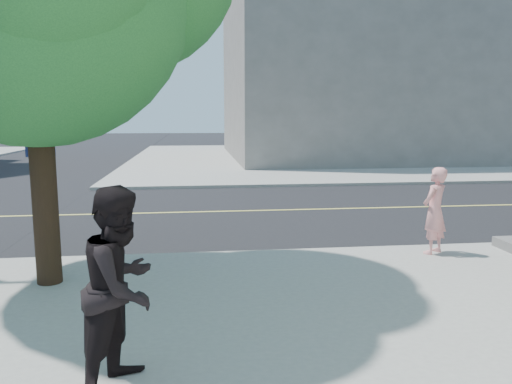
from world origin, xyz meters
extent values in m
plane|color=black|center=(0.00, 0.00, 0.00)|extent=(140.00, 140.00, 0.00)
cube|color=black|center=(0.00, 4.50, 0.01)|extent=(140.00, 9.00, 0.01)
cube|color=gray|center=(13.50, 21.50, 0.06)|extent=(29.00, 25.00, 0.12)
cube|color=slate|center=(14.00, 22.00, 7.12)|extent=(18.00, 16.00, 14.00)
imported|color=pink|center=(7.00, -0.59, 0.91)|extent=(0.69, 0.65, 1.58)
imported|color=black|center=(2.02, -4.53, 1.06)|extent=(1.01, 1.12, 1.87)
cylinder|color=black|center=(0.50, -1.44, 1.95)|extent=(0.37, 0.37, 3.65)
cylinder|color=black|center=(0.21, -0.67, 2.23)|extent=(0.12, 0.12, 4.23)
cube|color=white|center=(0.26, -0.69, 2.74)|extent=(0.55, 0.04, 0.20)
cube|color=navy|center=(0.26, -0.69, 2.23)|extent=(0.45, 0.04, 0.55)
imported|color=black|center=(0.21, -0.67, 3.54)|extent=(0.17, 0.20, 1.01)
camera|label=1|loc=(2.71, -9.05, 2.60)|focal=35.21mm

